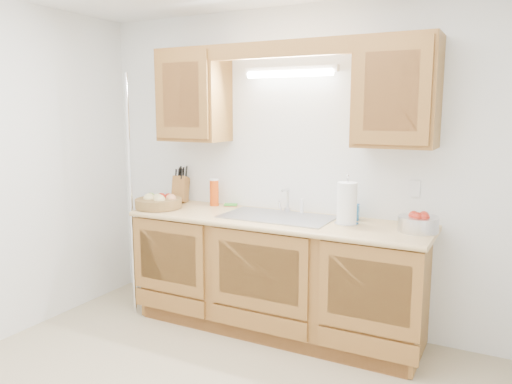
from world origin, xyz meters
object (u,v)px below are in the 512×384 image
Objects in this scene: paper_towel at (347,204)px; apple_bowl at (418,223)px; fruit_basket at (159,202)px; knife_block at (181,189)px.

apple_bowl is at bearing 1.78° from paper_towel.
fruit_basket is 2.07m from apple_bowl.
knife_block is (0.00, 0.31, 0.07)m from fruit_basket.
apple_bowl is (2.06, 0.15, 0.01)m from fruit_basket.
fruit_basket is 0.31m from knife_block.
paper_towel is 1.09× the size of apple_bowl.
paper_towel is (1.57, -0.17, 0.03)m from knife_block.
knife_block is at bearing 89.97° from fruit_basket.
knife_block is 0.93× the size of paper_towel.
apple_bowl is (0.49, 0.02, -0.09)m from paper_towel.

